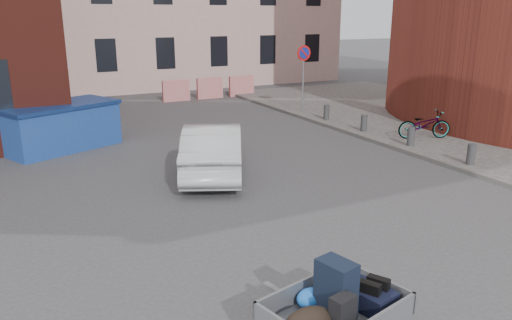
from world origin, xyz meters
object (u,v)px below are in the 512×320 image
dumpster (60,126)px  bicycle (424,125)px  silver_car (213,149)px  trailer (335,311)px

dumpster → bicycle: bearing=-46.9°
bicycle → silver_car: bearing=111.8°
dumpster → bicycle: (10.40, -4.38, -0.13)m
dumpster → silver_car: 5.41m
dumpster → silver_car: (3.14, -4.40, -0.04)m
silver_car → bicycle: silver_car is taller
silver_car → bicycle: size_ratio=2.38×
silver_car → bicycle: (7.26, 0.01, -0.10)m
trailer → bicycle: 11.34m
silver_car → dumpster: bearing=-30.0°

